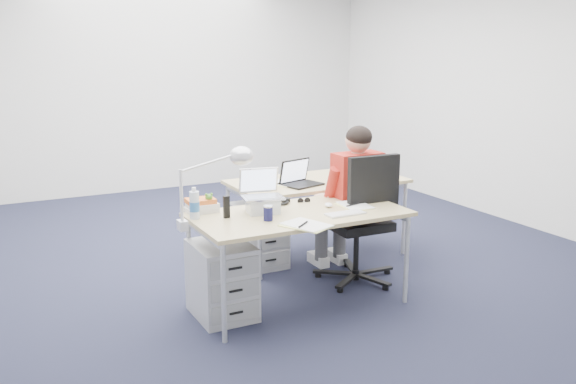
{
  "coord_description": "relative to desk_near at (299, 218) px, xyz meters",
  "views": [
    {
      "loc": [
        -2.44,
        -5.02,
        1.96
      ],
      "look_at": [
        -0.26,
        -0.76,
        0.85
      ],
      "focal_mm": 40.0,
      "sensor_mm": 36.0,
      "label": 1
    }
  ],
  "objects": [
    {
      "name": "water_bottle",
      "position": [
        -0.75,
        0.19,
        0.16
      ],
      "size": [
        0.08,
        0.08,
        0.23
      ],
      "primitive_type": "cylinder",
      "rotation": [
        0.0,
        0.0,
        -0.17
      ],
      "color": "silver",
      "rests_on": "desk_near"
    },
    {
      "name": "desk_lamp",
      "position": [
        -0.75,
        -0.05,
        0.33
      ],
      "size": [
        0.51,
        0.21,
        0.56
      ],
      "primitive_type": null,
      "rotation": [
        0.0,
        0.0,
        0.05
      ],
      "color": "silver",
      "rests_on": "desk_near"
    },
    {
      "name": "silver_laptop",
      "position": [
        -0.24,
        0.12,
        0.21
      ],
      "size": [
        0.34,
        0.29,
        0.32
      ],
      "primitive_type": null,
      "rotation": [
        0.0,
        0.0,
        -0.2
      ],
      "color": "silver",
      "rests_on": "desk_near"
    },
    {
      "name": "papers_right",
      "position": [
        0.47,
        -0.04,
        0.05
      ],
      "size": [
        0.22,
        0.3,
        0.01
      ],
      "primitive_type": "cube",
      "rotation": [
        0.0,
        0.0,
        -0.06
      ],
      "color": "#FCFF93",
      "rests_on": "desk_near"
    },
    {
      "name": "bear_figurine",
      "position": [
        -0.59,
        0.31,
        0.12
      ],
      "size": [
        0.09,
        0.08,
        0.15
      ],
      "primitive_type": null,
      "rotation": [
        0.0,
        0.0,
        -0.29
      ],
      "color": "#2B6C1C",
      "rests_on": "desk_near"
    },
    {
      "name": "can_koozie",
      "position": [
        -0.3,
        -0.1,
        0.1
      ],
      "size": [
        0.07,
        0.07,
        0.11
      ],
      "primitive_type": "cylinder",
      "rotation": [
        0.0,
        0.0,
        -0.07
      ],
      "color": "#151542",
      "rests_on": "desk_near"
    },
    {
      "name": "book_stack",
      "position": [
        -0.64,
        0.35,
        0.1
      ],
      "size": [
        0.24,
        0.19,
        0.1
      ],
      "primitive_type": "cube",
      "rotation": [
        0.0,
        0.0,
        0.08
      ],
      "color": "silver",
      "rests_on": "desk_near"
    },
    {
      "name": "desk_near",
      "position": [
        0.0,
        0.0,
        0.0
      ],
      "size": [
        1.6,
        0.8,
        0.73
      ],
      "color": "tan",
      "rests_on": "ground"
    },
    {
      "name": "far_papers",
      "position": [
        0.34,
        0.94,
        0.05
      ],
      "size": [
        0.29,
        0.34,
        0.01
      ],
      "primitive_type": "cube",
      "rotation": [
        0.0,
        0.0,
        0.37
      ],
      "color": "white",
      "rests_on": "desk_far"
    },
    {
      "name": "office_chair",
      "position": [
        0.68,
        0.21,
        -0.37
      ],
      "size": [
        0.72,
        0.72,
        1.11
      ],
      "rotation": [
        0.0,
        0.0,
        -0.03
      ],
      "color": "black",
      "rests_on": "ground"
    },
    {
      "name": "wireless_keyboard",
      "position": [
        0.28,
        -0.21,
        0.05
      ],
      "size": [
        0.3,
        0.13,
        0.01
      ],
      "primitive_type": "cube",
      "rotation": [
        0.0,
        0.0,
        0.02
      ],
      "color": "white",
      "rests_on": "desk_near"
    },
    {
      "name": "drawer_pedestal_near",
      "position": [
        -0.6,
        0.07,
        -0.41
      ],
      "size": [
        0.4,
        0.5,
        0.55
      ],
      "primitive_type": "cube",
      "color": "#AEB0B4",
      "rests_on": "ground"
    },
    {
      "name": "drawer_pedestal_far",
      "position": [
        0.1,
        0.97,
        -0.41
      ],
      "size": [
        0.4,
        0.5,
        0.55
      ],
      "primitive_type": "cube",
      "color": "#AEB0B4",
      "rests_on": "ground"
    },
    {
      "name": "far_cup",
      "position": [
        1.45,
        1.05,
        0.1
      ],
      "size": [
        0.08,
        0.08,
        0.1
      ],
      "primitive_type": "cylinder",
      "rotation": [
        0.0,
        0.0,
        0.05
      ],
      "color": "white",
      "rests_on": "desk_far"
    },
    {
      "name": "sunglasses",
      "position": [
        0.18,
        0.26,
        0.06
      ],
      "size": [
        0.11,
        0.07,
        0.02
      ],
      "primitive_type": null,
      "rotation": [
        0.0,
        0.0,
        -0.18
      ],
      "color": "black",
      "rests_on": "desk_near"
    },
    {
      "name": "cordless_phone",
      "position": [
        -0.54,
        0.1,
        0.13
      ],
      "size": [
        0.05,
        0.03,
        0.16
      ],
      "primitive_type": "cube",
      "rotation": [
        0.0,
        0.0,
        0.06
      ],
      "color": "black",
      "rests_on": "desk_near"
    },
    {
      "name": "desk_far",
      "position": [
        0.7,
        0.96,
        0.0
      ],
      "size": [
        1.6,
        0.8,
        0.73
      ],
      "color": "tan",
      "rests_on": "ground"
    },
    {
      "name": "dark_laptop",
      "position": [
        0.47,
        0.8,
        0.17
      ],
      "size": [
        0.4,
        0.39,
        0.24
      ],
      "primitive_type": null,
      "rotation": [
        0.0,
        0.0,
        0.27
      ],
      "color": "black",
      "rests_on": "desk_far"
    },
    {
      "name": "papers_left",
      "position": [
        -0.13,
        -0.35,
        0.05
      ],
      "size": [
        0.33,
        0.38,
        0.01
      ],
      "primitive_type": "cube",
      "rotation": [
        0.0,
        0.0,
        0.39
      ],
      "color": "#FCFF93",
      "rests_on": "desk_near"
    },
    {
      "name": "seated_person",
      "position": [
        0.68,
        0.39,
        -0.03
      ],
      "size": [
        0.4,
        0.7,
        1.3
      ],
      "rotation": [
        0.0,
        0.0,
        -0.0
      ],
      "color": "#9F1F16",
      "rests_on": "ground"
    },
    {
      "name": "headphones",
      "position": [
        -0.02,
        0.31,
        0.07
      ],
      "size": [
        0.26,
        0.21,
        0.04
      ],
      "primitive_type": null,
      "rotation": [
        0.0,
        0.0,
        0.18
      ],
      "color": "black",
      "rests_on": "desk_near"
    },
    {
      "name": "computer_mouse",
      "position": [
        0.28,
        0.04,
        0.06
      ],
      "size": [
        0.09,
        0.11,
        0.03
      ],
      "primitive_type": "ellipsoid",
      "rotation": [
        0.0,
        0.0,
        -0.37
      ],
      "color": "white",
      "rests_on": "desk_near"
    },
    {
      "name": "floor",
      "position": [
        0.26,
        0.94,
        -0.68
      ],
      "size": [
        7.0,
        7.0,
        0.0
      ],
      "primitive_type": "plane",
      "color": "black",
      "rests_on": "ground"
    },
    {
      "name": "room",
      "position": [
        0.26,
        0.94,
        1.03
      ],
      "size": [
        6.02,
        7.02,
        2.8
      ],
      "color": "silver",
      "rests_on": "ground"
    }
  ]
}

